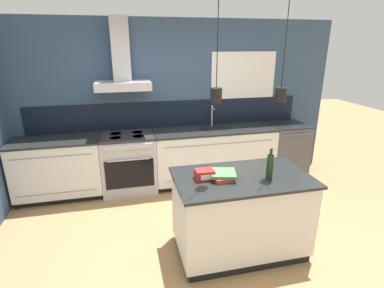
# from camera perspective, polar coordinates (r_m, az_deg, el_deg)

# --- Properties ---
(ground_plane) EXTENTS (16.00, 16.00, 0.00)m
(ground_plane) POSITION_cam_1_polar(r_m,az_deg,el_deg) (3.64, 1.74, -19.22)
(ground_plane) COLOR #A87F51
(ground_plane) RESTS_ON ground
(wall_back) EXTENTS (5.60, 2.21, 2.60)m
(wall_back) POSITION_cam_1_polar(r_m,az_deg,el_deg) (4.90, -4.67, 8.32)
(wall_back) COLOR #354C6B
(wall_back) RESTS_ON ground_plane
(counter_run_left) EXTENTS (1.24, 0.64, 0.91)m
(counter_run_left) POSITION_cam_1_polar(r_m,az_deg,el_deg) (4.90, -24.03, -4.22)
(counter_run_left) COLOR black
(counter_run_left) RESTS_ON ground_plane
(counter_run_sink) EXTENTS (1.99, 0.64, 1.26)m
(counter_run_sink) POSITION_cam_1_polar(r_m,az_deg,el_deg) (5.01, 4.25, -2.06)
(counter_run_sink) COLOR black
(counter_run_sink) RESTS_ON ground_plane
(oven_range) EXTENTS (0.82, 0.66, 0.91)m
(oven_range) POSITION_cam_1_polar(r_m,az_deg,el_deg) (4.79, -11.94, -3.50)
(oven_range) COLOR #B5B5BA
(oven_range) RESTS_ON ground_plane
(dishwasher) EXTENTS (0.64, 0.65, 0.91)m
(dishwasher) POSITION_cam_1_polar(r_m,az_deg,el_deg) (5.53, 17.30, -0.94)
(dishwasher) COLOR #4C4C51
(dishwasher) RESTS_ON ground_plane
(kitchen_island) EXTENTS (1.43, 0.84, 0.91)m
(kitchen_island) POSITION_cam_1_polar(r_m,az_deg,el_deg) (3.41, 9.18, -12.96)
(kitchen_island) COLOR black
(kitchen_island) RESTS_ON ground_plane
(bottle_on_island) EXTENTS (0.07, 0.07, 0.33)m
(bottle_on_island) POSITION_cam_1_polar(r_m,az_deg,el_deg) (3.13, 14.61, -4.22)
(bottle_on_island) COLOR #193319
(bottle_on_island) RESTS_ON kitchen_island
(book_stack) EXTENTS (0.30, 0.31, 0.07)m
(book_stack) POSITION_cam_1_polar(r_m,az_deg,el_deg) (3.10, 5.68, -5.87)
(book_stack) COLOR #B2332D
(book_stack) RESTS_ON kitchen_island
(red_supply_box) EXTENTS (0.19, 0.14, 0.10)m
(red_supply_box) POSITION_cam_1_polar(r_m,az_deg,el_deg) (3.07, 2.42, -5.84)
(red_supply_box) COLOR red
(red_supply_box) RESTS_ON kitchen_island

